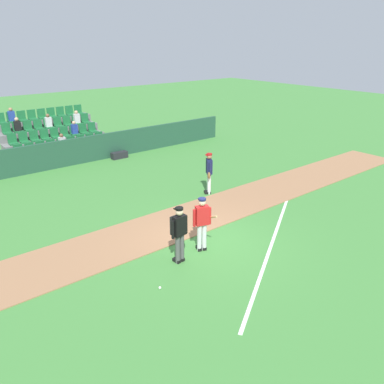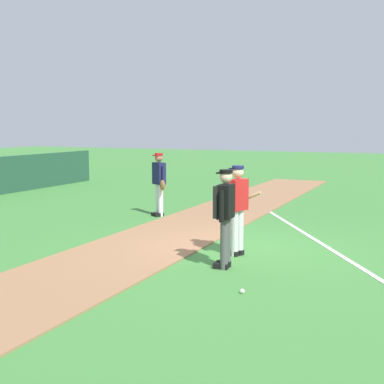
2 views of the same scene
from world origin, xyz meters
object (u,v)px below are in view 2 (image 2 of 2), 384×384
object	(u,v)px
runner_navy_jersey	(159,182)
umpire_home_plate	(225,213)
batter_red_jersey	(238,206)
baseball	(242,291)

from	to	relation	value
runner_navy_jersey	umpire_home_plate	bearing A→B (deg)	-140.06
batter_red_jersey	runner_navy_jersey	xyz separation A→B (m)	(3.33, 3.49, -0.01)
batter_red_jersey	umpire_home_plate	bearing A→B (deg)	-174.28
baseball	umpire_home_plate	bearing A→B (deg)	31.91
umpire_home_plate	runner_navy_jersey	world-z (taller)	same
baseball	batter_red_jersey	bearing A→B (deg)	21.54
runner_navy_jersey	baseball	xyz separation A→B (m)	(-5.51, -4.35, -0.93)
umpire_home_plate	runner_navy_jersey	xyz separation A→B (m)	(4.28, 3.58, -0.04)
batter_red_jersey	umpire_home_plate	size ratio (longest dim) A/B	1.00
batter_red_jersey	umpire_home_plate	xyz separation A→B (m)	(-0.95, -0.10, 0.03)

